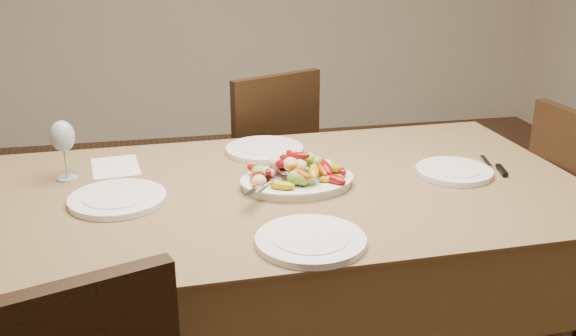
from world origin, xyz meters
The scene contains 12 objects.
dining_table centered at (-0.12, 0.01, 0.38)m, with size 1.84×1.04×0.76m, color brown.
chair_far centered at (-0.09, 0.91, 0.47)m, with size 0.42×0.42×0.95m, color black, non-canonical shape.
serving_platter centered at (-0.09, 0.00, 0.77)m, with size 0.34×0.25×0.02m, color white.
roasted_vegetables centered at (-0.09, 0.00, 0.83)m, with size 0.28×0.19×0.09m, color maroon, non-canonical shape.
serving_spoon centered at (-0.15, -0.04, 0.81)m, with size 0.28×0.06×0.03m, color #9EA0A8, non-canonical shape.
plate_left centered at (-0.63, -0.01, 0.77)m, with size 0.28×0.28×0.02m, color white.
plate_right centered at (0.43, 0.00, 0.77)m, with size 0.25×0.25×0.02m, color white.
plate_far centered at (-0.13, 0.35, 0.77)m, with size 0.28×0.28×0.02m, color white.
plate_near centered at (-0.14, -0.38, 0.77)m, with size 0.28×0.28×0.02m, color white.
wine_glass centered at (-0.79, 0.21, 0.86)m, with size 0.08×0.08×0.20m, color #8C99A5, non-canonical shape.
menu_card centered at (-0.65, 0.29, 0.76)m, with size 0.15×0.21×0.00m, color silver.
table_knife centered at (0.59, 0.03, 0.76)m, with size 0.02×0.20×0.01m, color #9EA0A8, non-canonical shape.
Camera 1 is at (-0.49, -1.79, 1.50)m, focal length 40.00 mm.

